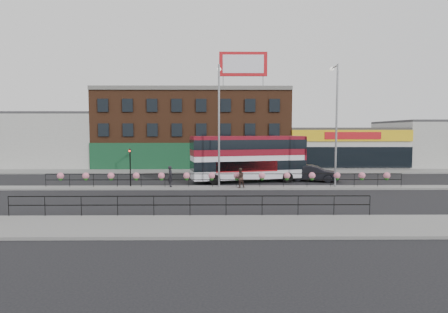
{
  "coord_description": "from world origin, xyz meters",
  "views": [
    {
      "loc": [
        -0.28,
        -29.17,
        4.81
      ],
      "look_at": [
        0.0,
        3.0,
        2.5
      ],
      "focal_mm": 28.0,
      "sensor_mm": 36.0,
      "label": 1
    }
  ],
  "objects_px": {
    "lamp_column_west": "(219,115)",
    "lamp_column_east": "(336,115)",
    "double_decker_bus": "(249,154)",
    "car": "(313,173)",
    "pedestrian_b": "(240,178)",
    "pedestrian_a": "(171,176)"
  },
  "relations": [
    {
      "from": "pedestrian_b",
      "to": "car",
      "type": "bearing_deg",
      "value": -164.66
    },
    {
      "from": "lamp_column_west",
      "to": "lamp_column_east",
      "type": "distance_m",
      "value": 9.81
    },
    {
      "from": "pedestrian_b",
      "to": "lamp_column_east",
      "type": "bearing_deg",
      "value": 167.67
    },
    {
      "from": "double_decker_bus",
      "to": "car",
      "type": "distance_m",
      "value": 6.59
    },
    {
      "from": "pedestrian_b",
      "to": "lamp_column_east",
      "type": "relative_size",
      "value": 0.16
    },
    {
      "from": "car",
      "to": "double_decker_bus",
      "type": "bearing_deg",
      "value": 110.74
    },
    {
      "from": "pedestrian_a",
      "to": "lamp_column_east",
      "type": "xyz_separation_m",
      "value": [
        13.9,
        0.18,
        5.19
      ]
    },
    {
      "from": "double_decker_bus",
      "to": "pedestrian_b",
      "type": "height_order",
      "value": "double_decker_bus"
    },
    {
      "from": "pedestrian_a",
      "to": "lamp_column_west",
      "type": "relative_size",
      "value": 0.17
    },
    {
      "from": "pedestrian_a",
      "to": "lamp_column_west",
      "type": "xyz_separation_m",
      "value": [
        4.09,
        0.17,
        5.17
      ]
    },
    {
      "from": "double_decker_bus",
      "to": "lamp_column_east",
      "type": "distance_m",
      "value": 8.62
    },
    {
      "from": "car",
      "to": "pedestrian_a",
      "type": "bearing_deg",
      "value": 124.53
    },
    {
      "from": "pedestrian_b",
      "to": "lamp_column_east",
      "type": "height_order",
      "value": "lamp_column_east"
    },
    {
      "from": "car",
      "to": "pedestrian_a",
      "type": "height_order",
      "value": "pedestrian_a"
    },
    {
      "from": "car",
      "to": "pedestrian_b",
      "type": "xyz_separation_m",
      "value": [
        -7.35,
        -4.64,
        0.19
      ]
    },
    {
      "from": "lamp_column_west",
      "to": "lamp_column_east",
      "type": "relative_size",
      "value": 1.0
    },
    {
      "from": "car",
      "to": "lamp_column_east",
      "type": "height_order",
      "value": "lamp_column_east"
    },
    {
      "from": "car",
      "to": "lamp_column_west",
      "type": "xyz_separation_m",
      "value": [
        -9.09,
        -4.01,
        5.43
      ]
    },
    {
      "from": "lamp_column_west",
      "to": "pedestrian_a",
      "type": "bearing_deg",
      "value": -177.63
    },
    {
      "from": "pedestrian_b",
      "to": "lamp_column_west",
      "type": "xyz_separation_m",
      "value": [
        -1.74,
        0.63,
        5.23
      ]
    },
    {
      "from": "lamp_column_west",
      "to": "double_decker_bus",
      "type": "bearing_deg",
      "value": 51.99
    },
    {
      "from": "double_decker_bus",
      "to": "pedestrian_b",
      "type": "distance_m",
      "value": 4.68
    }
  ]
}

